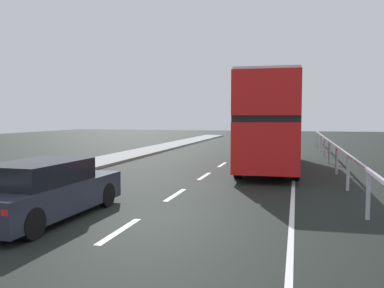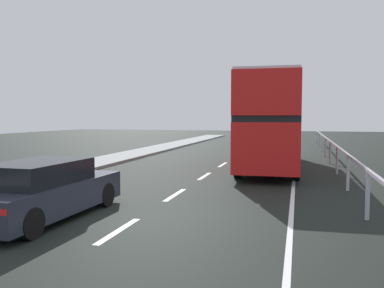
% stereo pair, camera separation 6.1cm
% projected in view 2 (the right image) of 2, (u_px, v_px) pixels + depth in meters
% --- Properties ---
extents(ground_plane, '(73.87, 120.00, 0.10)m').
position_uv_depth(ground_plane, '(137.00, 221.00, 9.37)').
color(ground_plane, black).
extents(lane_paint_markings, '(3.67, 46.00, 0.01)m').
position_uv_depth(lane_paint_markings, '(261.00, 174.00, 16.75)').
color(lane_paint_markings, silver).
rests_on(lane_paint_markings, ground).
extents(bridge_side_railing, '(0.10, 42.00, 1.20)m').
position_uv_depth(bridge_side_railing, '(337.00, 151.00, 16.62)').
color(bridge_side_railing, '#B7B3BF').
rests_on(bridge_side_railing, ground).
extents(double_decker_bus_red, '(2.81, 10.56, 4.17)m').
position_uv_depth(double_decker_bus_red, '(270.00, 120.00, 18.80)').
color(double_decker_bus_red, red).
rests_on(double_decker_bus_red, ground).
extents(hatchback_car_near, '(1.86, 4.45, 1.39)m').
position_uv_depth(hatchback_car_near, '(44.00, 191.00, 9.40)').
color(hatchback_car_near, '#262937').
rests_on(hatchback_car_near, ground).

